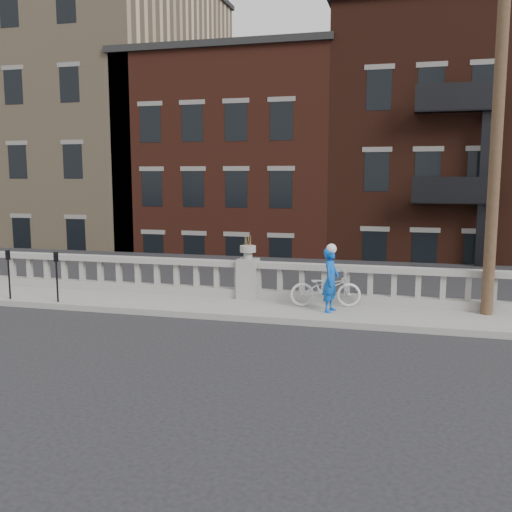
% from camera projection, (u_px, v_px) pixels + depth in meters
% --- Properties ---
extents(ground, '(120.00, 120.00, 0.00)m').
position_uv_depth(ground, '(199.00, 343.00, 12.17)').
color(ground, black).
rests_on(ground, ground).
extents(sidewalk, '(32.00, 2.20, 0.15)m').
position_uv_depth(sidewalk, '(239.00, 308.00, 15.03)').
color(sidewalk, gray).
rests_on(sidewalk, ground).
extents(balustrade, '(28.00, 0.34, 1.03)m').
position_uv_depth(balustrade, '(248.00, 281.00, 15.87)').
color(balustrade, gray).
rests_on(balustrade, sidewalk).
extents(planter_pedestal, '(0.55, 0.55, 1.76)m').
position_uv_depth(planter_pedestal, '(248.00, 274.00, 15.84)').
color(planter_pedestal, gray).
rests_on(planter_pedestal, sidewalk).
extents(lower_level, '(80.00, 44.00, 20.80)m').
position_uv_depth(lower_level, '(342.00, 191.00, 33.75)').
color(lower_level, '#605E59').
rests_on(lower_level, ground).
extents(utility_pole, '(1.60, 0.28, 10.00)m').
position_uv_depth(utility_pole, '(499.00, 102.00, 13.35)').
color(utility_pole, '#422D1E').
rests_on(utility_pole, sidewalk).
extents(parking_meter_c, '(0.10, 0.09, 1.36)m').
position_uv_depth(parking_meter_c, '(9.00, 269.00, 15.67)').
color(parking_meter_c, black).
rests_on(parking_meter_c, sidewalk).
extents(parking_meter_d, '(0.10, 0.09, 1.36)m').
position_uv_depth(parking_meter_d, '(57.00, 271.00, 15.29)').
color(parking_meter_d, black).
rests_on(parking_meter_d, sidewalk).
extents(bicycle, '(1.93, 1.03, 0.96)m').
position_uv_depth(bicycle, '(326.00, 288.00, 14.82)').
color(bicycle, silver).
rests_on(bicycle, sidewalk).
extents(cyclist, '(0.48, 0.65, 1.61)m').
position_uv_depth(cyclist, '(331.00, 280.00, 14.22)').
color(cyclist, '#0C4EB9').
rests_on(cyclist, sidewalk).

